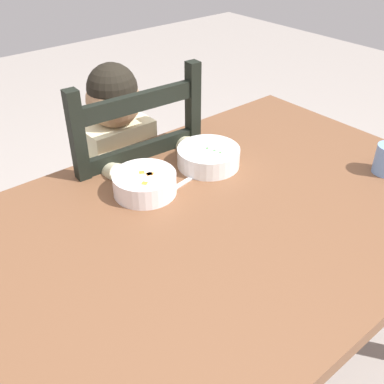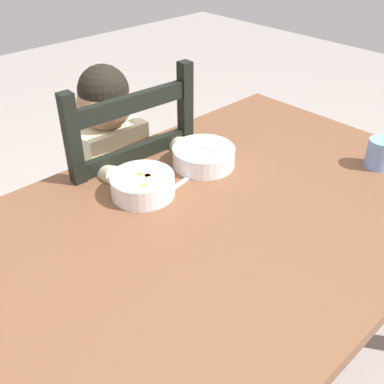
% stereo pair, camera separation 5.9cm
% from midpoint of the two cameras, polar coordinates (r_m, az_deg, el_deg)
% --- Properties ---
extents(dining_table, '(1.57, 0.89, 0.72)m').
position_cam_midpoint_polar(dining_table, '(1.14, -1.79, -8.31)').
color(dining_table, brown).
rests_on(dining_table, ground).
extents(dining_chair, '(0.45, 0.45, 0.98)m').
position_cam_midpoint_polar(dining_chair, '(1.61, -10.17, -1.95)').
color(dining_chair, black).
rests_on(dining_chair, ground).
extents(child_figure, '(0.32, 0.31, 0.97)m').
position_cam_midpoint_polar(child_figure, '(1.51, -10.59, 3.31)').
color(child_figure, beige).
rests_on(child_figure, ground).
extents(bowl_of_peas, '(0.18, 0.18, 0.06)m').
position_cam_midpoint_polar(bowl_of_peas, '(1.31, 0.20, 4.56)').
color(bowl_of_peas, white).
rests_on(bowl_of_peas, dining_table).
extents(bowl_of_carrots, '(0.17, 0.17, 0.06)m').
position_cam_midpoint_polar(bowl_of_carrots, '(1.19, -7.63, 0.94)').
color(bowl_of_carrots, white).
rests_on(bowl_of_carrots, dining_table).
extents(spoon, '(0.14, 0.04, 0.01)m').
position_cam_midpoint_polar(spoon, '(1.22, -3.73, 0.53)').
color(spoon, silver).
rests_on(spoon, dining_table).
extents(drinking_cup, '(0.07, 0.07, 0.08)m').
position_cam_midpoint_polar(drinking_cup, '(1.40, 21.43, 4.53)').
color(drinking_cup, '#729AD5').
rests_on(drinking_cup, dining_table).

